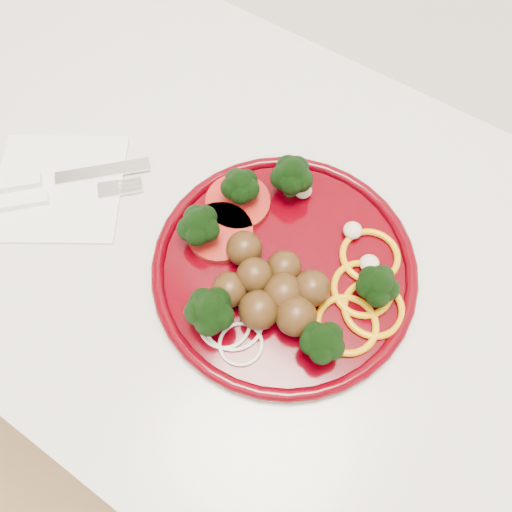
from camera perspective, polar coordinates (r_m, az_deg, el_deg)
The scene contains 5 objects.
counter at distance 0.98m, azimuth 3.65°, elevation -12.34°, with size 2.40×0.60×0.90m.
plate at distance 0.53m, azimuth 2.86°, elevation -1.17°, with size 0.29×0.29×0.06m.
napkin at distance 0.64m, azimuth -21.64°, elevation 7.34°, with size 0.15×0.15×0.00m, color white.
knife at distance 0.65m, azimuth -23.81°, elevation 7.87°, with size 0.16×0.16×0.01m.
fork at distance 0.63m, azimuth -24.07°, elevation 5.79°, with size 0.14×0.14×0.01m.
Camera 1 is at (0.07, 1.48, 1.40)m, focal length 35.00 mm.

